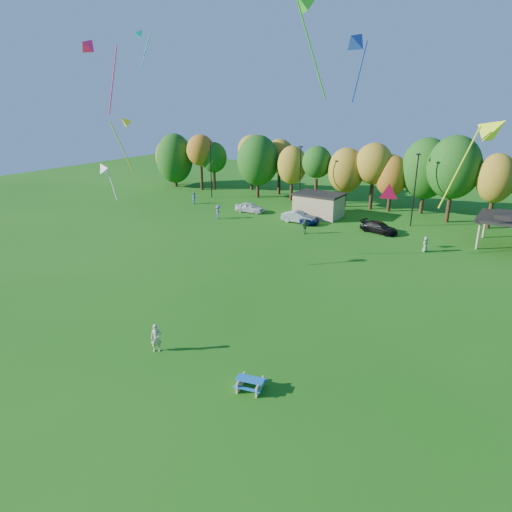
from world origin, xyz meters
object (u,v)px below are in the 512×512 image
Objects in this scene: picnic_table at (250,383)px; car_b at (299,217)px; car_a at (250,207)px; car_c at (304,218)px; car_d at (379,227)px; kite_flyer at (156,338)px.

car_b is (-14.35, 33.45, 0.35)m from picnic_table.
car_c is (9.08, -1.01, -0.09)m from car_a.
car_b reaches higher than car_d.
car_b is 0.63m from car_c.
kite_flyer is 0.41× the size of car_d.
car_d reaches higher than car_c.
car_c is 0.96× the size of car_d.
car_c is at bearing -105.10° from car_a.
car_c is at bearing -74.18° from car_b.
car_c is (0.58, 0.21, -0.13)m from car_b.
car_b is at bearing 100.16° from picnic_table.
car_d is at bearing -99.22° from car_a.
car_d is at bearing -88.12° from car_b.
kite_flyer is at bearing -174.26° from car_d.
kite_flyer is 34.50m from car_d.
car_b is 1.02× the size of car_c.
car_b is (-6.97, 33.28, -0.20)m from kite_flyer.
car_a is 0.89× the size of car_d.
picnic_table is at bearing -142.93° from car_c.
car_b is at bearing 124.65° from car_c.
car_a is at bearing 77.81° from car_b.
car_d is (3.34, 34.34, -0.27)m from kite_flyer.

